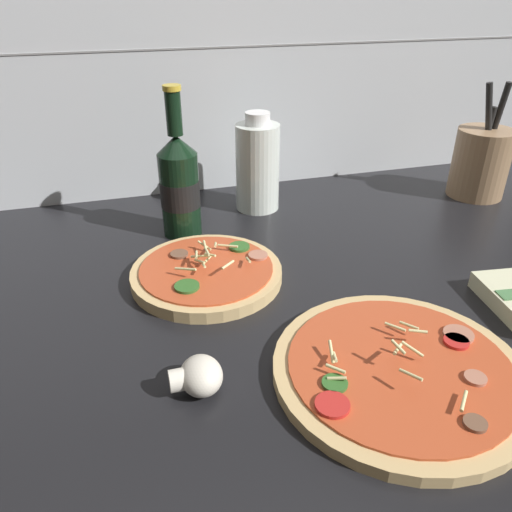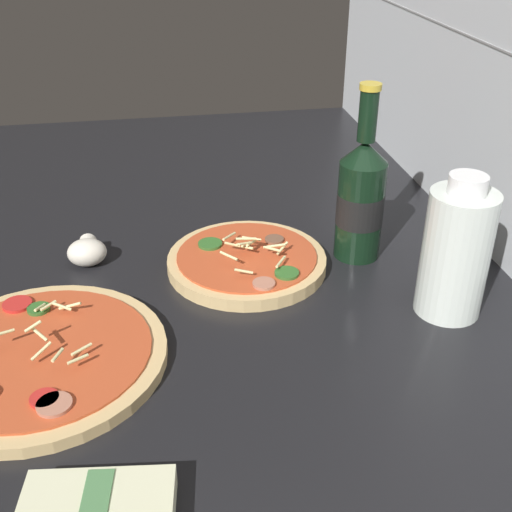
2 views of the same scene
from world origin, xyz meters
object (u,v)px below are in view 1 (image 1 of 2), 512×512
object	(u,v)px
oil_bottle	(258,166)
mushroom_left	(199,376)
utensil_crock	(481,162)
pizza_near	(399,371)
beer_bottle	(179,184)
pizza_far	(207,273)

from	to	relation	value
oil_bottle	mushroom_left	xyz separation A→B (cm)	(-19.56, -44.89, -6.44)
oil_bottle	utensil_crock	distance (cm)	44.57
pizza_near	utensil_crock	xyz separation A→B (cm)	(41.96, 42.99, 6.08)
pizza_near	beer_bottle	xyz separation A→B (cm)	(-17.64, 42.21, 8.09)
pizza_far	beer_bottle	xyz separation A→B (cm)	(-1.06, 16.16, 7.90)
pizza_near	utensil_crock	size ratio (longest dim) A/B	1.27
pizza_far	oil_bottle	bearing A→B (deg)	57.97
beer_bottle	mushroom_left	size ratio (longest dim) A/B	4.34
pizza_far	utensil_crock	distance (cm)	61.22
beer_bottle	mushroom_left	bearing A→B (deg)	-96.15
pizza_near	mushroom_left	bearing A→B (deg)	169.11
pizza_far	pizza_near	bearing A→B (deg)	-57.52
pizza_far	mushroom_left	bearing A→B (deg)	-103.28
mushroom_left	pizza_far	bearing A→B (deg)	76.72
pizza_far	beer_bottle	world-z (taller)	beer_bottle
pizza_far	oil_bottle	distance (cm)	28.12
beer_bottle	utensil_crock	xyz separation A→B (cm)	(59.60, 0.78, -2.01)
mushroom_left	pizza_near	bearing A→B (deg)	-10.89
pizza_near	mushroom_left	xyz separation A→B (cm)	(-21.74, 4.18, 1.04)
pizza_near	oil_bottle	size ratio (longest dim) A/B	1.55
oil_bottle	utensil_crock	bearing A→B (deg)	-7.84
oil_bottle	pizza_far	bearing A→B (deg)	-122.03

